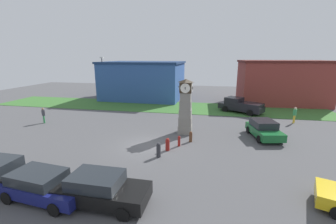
# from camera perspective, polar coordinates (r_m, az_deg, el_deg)

# --- Properties ---
(ground_plane) EXTENTS (78.09, 78.09, 0.00)m
(ground_plane) POSITION_cam_1_polar(r_m,az_deg,el_deg) (18.29, -5.40, -8.51)
(ground_plane) COLOR #4C4C4F
(clock_tower) EXTENTS (1.37, 1.41, 5.03)m
(clock_tower) POSITION_cam_1_polar(r_m,az_deg,el_deg) (20.50, 4.47, 0.94)
(clock_tower) COLOR gray
(clock_tower) RESTS_ON ground_plane
(bollard_near_tower) EXTENTS (0.31, 0.31, 1.08)m
(bollard_near_tower) POSITION_cam_1_polar(r_m,az_deg,el_deg) (16.10, -2.41, -9.57)
(bollard_near_tower) COLOR #333338
(bollard_near_tower) RESTS_ON ground_plane
(bollard_mid_row) EXTENTS (0.31, 0.31, 0.98)m
(bollard_mid_row) POSITION_cam_1_polar(r_m,az_deg,el_deg) (17.17, -0.12, -8.19)
(bollard_mid_row) COLOR maroon
(bollard_mid_row) RESTS_ON ground_plane
(bollard_far_row) EXTENTS (0.21, 0.21, 0.85)m
(bollard_far_row) POSITION_cam_1_polar(r_m,az_deg,el_deg) (18.01, 2.83, -7.36)
(bollard_far_row) COLOR maroon
(bollard_far_row) RESTS_ON ground_plane
(bollard_end_row) EXTENTS (0.27, 0.27, 0.91)m
(bollard_end_row) POSITION_cam_1_polar(r_m,az_deg,el_deg) (18.94, 5.79, -6.22)
(bollard_end_row) COLOR brown
(bollard_end_row) RESTS_ON ground_plane
(car_navy_sedan) EXTENTS (3.84, 1.97, 1.61)m
(car_navy_sedan) POSITION_cam_1_polar(r_m,az_deg,el_deg) (15.48, -36.74, -12.44)
(car_navy_sedan) COLOR black
(car_navy_sedan) RESTS_ON ground_plane
(car_near_tower) EXTENTS (4.74, 2.37, 1.42)m
(car_near_tower) POSITION_cam_1_polar(r_m,az_deg,el_deg) (13.34, -29.25, -15.85)
(car_near_tower) COLOR navy
(car_near_tower) RESTS_ON ground_plane
(car_by_building) EXTENTS (4.41, 2.07, 1.53)m
(car_by_building) POSITION_cam_1_polar(r_m,az_deg,el_deg) (11.82, -16.59, -18.23)
(car_by_building) COLOR black
(car_by_building) RESTS_ON ground_plane
(car_silver_hatch) EXTENTS (2.72, 4.26, 1.52)m
(car_silver_hatch) POSITION_cam_1_polar(r_m,az_deg,el_deg) (21.47, 23.19, -4.00)
(car_silver_hatch) COLOR #19602D
(car_silver_hatch) RESTS_ON ground_plane
(pickup_truck) EXTENTS (5.66, 4.52, 1.85)m
(pickup_truck) POSITION_cam_1_polar(r_m,az_deg,el_deg) (29.89, 17.96, 1.60)
(pickup_truck) COLOR black
(pickup_truck) RESTS_ON ground_plane
(pedestrian_near_bench) EXTENTS (0.46, 0.44, 1.68)m
(pedestrian_near_bench) POSITION_cam_1_polar(r_m,az_deg,el_deg) (27.39, -29.09, -0.52)
(pedestrian_near_bench) COLOR #338C4C
(pedestrian_near_bench) RESTS_ON ground_plane
(pedestrian_crossing_lot) EXTENTS (0.44, 0.46, 1.76)m
(pedestrian_crossing_lot) POSITION_cam_1_polar(r_m,az_deg,el_deg) (27.43, 29.49, -0.44)
(pedestrian_crossing_lot) COLOR gold
(pedestrian_crossing_lot) RESTS_ON ground_plane
(street_lamp_near_road) EXTENTS (0.50, 0.24, 6.91)m
(street_lamp_near_road) POSITION_cam_1_polar(r_m,az_deg,el_deg) (36.75, -16.21, 8.70)
(street_lamp_near_road) COLOR #333338
(street_lamp_near_road) RESTS_ON ground_plane
(warehouse_blue_far) EXTENTS (13.16, 9.82, 6.14)m
(warehouse_blue_far) POSITION_cam_1_polar(r_m,az_deg,el_deg) (38.50, -6.24, 8.06)
(warehouse_blue_far) COLOR #2D5193
(warehouse_blue_far) RESTS_ON ground_plane
(storefront_low_left) EXTENTS (12.66, 7.83, 6.41)m
(storefront_low_left) POSITION_cam_1_polar(r_m,az_deg,el_deg) (37.94, 26.91, 6.77)
(storefront_low_left) COLOR maroon
(storefront_low_left) RESTS_ON ground_plane
(grass_verge_far) EXTENTS (46.85, 7.36, 0.04)m
(grass_verge_far) POSITION_cam_1_polar(r_m,az_deg,el_deg) (32.26, -3.36, 1.48)
(grass_verge_far) COLOR #386B2D
(grass_verge_far) RESTS_ON ground_plane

